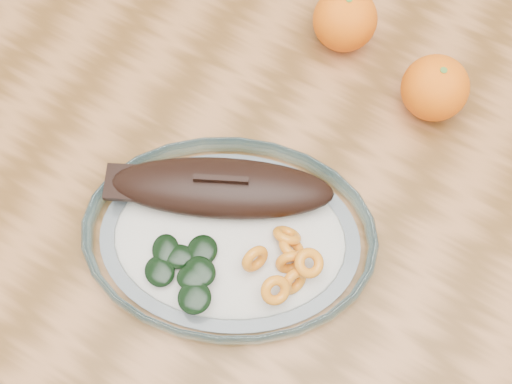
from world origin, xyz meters
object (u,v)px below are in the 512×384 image
at_px(dining_table, 300,231).
at_px(orange_left, 345,20).
at_px(orange_right, 435,88).
at_px(plated_meal, 229,234).

distance_m(dining_table, orange_left, 0.27).
bearing_deg(orange_left, orange_right, -14.25).
bearing_deg(orange_right, plated_meal, -114.62).
relative_size(plated_meal, orange_left, 9.64).
height_order(dining_table, orange_left, orange_left).
xyz_separation_m(plated_meal, orange_right, (0.12, 0.27, 0.02)).
height_order(dining_table, orange_right, orange_right).
height_order(dining_table, plated_meal, plated_meal).
xyz_separation_m(plated_meal, orange_left, (-0.01, 0.31, 0.02)).
relative_size(orange_left, orange_right, 1.00).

